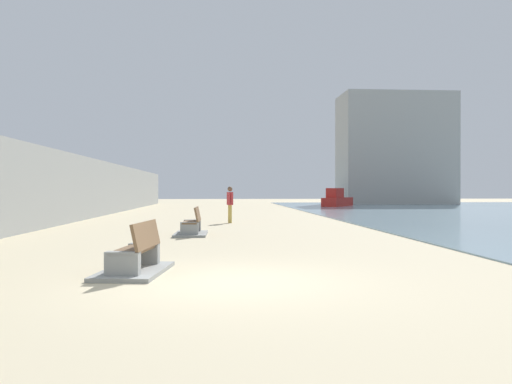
{
  "coord_description": "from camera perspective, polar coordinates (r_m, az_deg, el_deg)",
  "views": [
    {
      "loc": [
        -0.09,
        -8.67,
        1.58
      ],
      "look_at": [
        1.55,
        14.17,
        1.48
      ],
      "focal_mm": 35.63,
      "sensor_mm": 36.0,
      "label": 1
    }
  ],
  "objects": [
    {
      "name": "bench_near",
      "position": [
        9.93,
        -13.36,
        -7.54
      ],
      "size": [
        1.34,
        2.22,
        0.98
      ],
      "color": "gray",
      "rests_on": "ground"
    },
    {
      "name": "ground_plane",
      "position": [
        26.71,
        -3.91,
        -3.13
      ],
      "size": [
        120.0,
        120.0,
        0.0
      ],
      "primitive_type": "plane",
      "color": "#C6B793"
    },
    {
      "name": "seawall",
      "position": [
        27.68,
        -19.64,
        0.42
      ],
      "size": [
        0.8,
        64.0,
        3.33
      ],
      "primitive_type": "cube",
      "color": "gray",
      "rests_on": "ground"
    },
    {
      "name": "person_walking",
      "position": [
        24.06,
        -2.94,
        -1.09
      ],
      "size": [
        0.31,
        0.48,
        1.73
      ],
      "color": "gold",
      "rests_on": "ground"
    },
    {
      "name": "harbor_building",
      "position": [
        58.14,
        15.34,
        4.62
      ],
      "size": [
        12.0,
        6.0,
        12.02
      ],
      "primitive_type": "cube",
      "color": "#9E9E99",
      "rests_on": "ground"
    },
    {
      "name": "boat_far_left",
      "position": [
        48.21,
        9.08,
        -0.84
      ],
      "size": [
        4.01,
        5.44,
        1.69
      ],
      "color": "red",
      "rests_on": "water_bay"
    },
    {
      "name": "bench_far",
      "position": [
        17.86,
        -7.22,
        -4.07
      ],
      "size": [
        1.13,
        2.12,
        0.98
      ],
      "color": "gray",
      "rests_on": "ground"
    }
  ]
}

